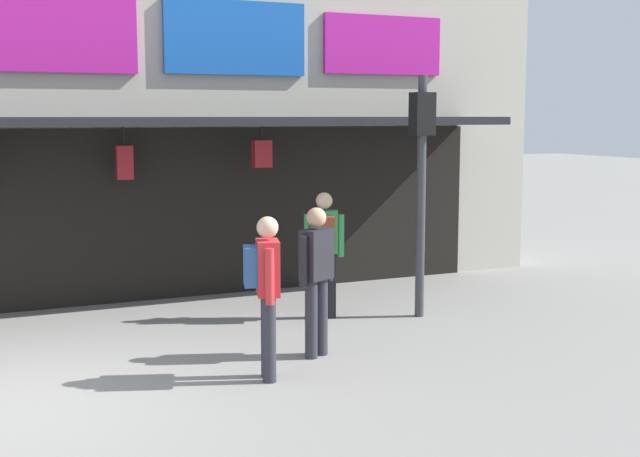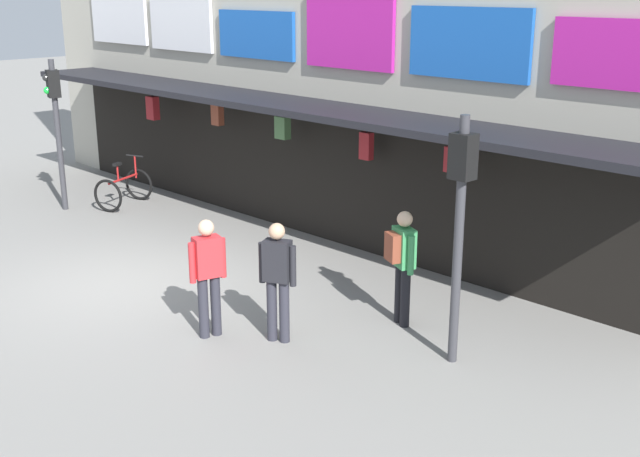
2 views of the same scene
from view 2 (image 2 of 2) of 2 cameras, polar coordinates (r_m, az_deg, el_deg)
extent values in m
plane|color=gray|center=(13.25, -13.82, -3.88)|extent=(80.00, 80.00, 0.00)
cube|color=#B2AD9E|center=(15.27, 0.33, 14.77)|extent=(18.00, 1.20, 8.00)
cube|color=black|center=(14.50, -3.33, 9.05)|extent=(15.30, 1.40, 0.12)
cube|color=white|center=(19.72, -14.37, 14.57)|extent=(2.27, 0.08, 1.17)
cube|color=white|center=(17.67, -10.07, 14.40)|extent=(2.14, 0.08, 1.14)
cube|color=blue|center=(15.74, -4.68, 13.82)|extent=(2.15, 0.08, 0.91)
cube|color=#B71E93|center=(13.96, 2.11, 14.12)|extent=(2.00, 0.08, 1.29)
cube|color=blue|center=(12.43, 10.68, 13.04)|extent=(2.16, 0.08, 1.07)
cube|color=#B71E93|center=(11.23, 21.27, 11.64)|extent=(2.06, 0.08, 0.92)
cylinder|color=black|center=(17.70, -12.10, 9.66)|extent=(0.02, 0.02, 0.21)
cube|color=maroon|center=(17.75, -12.02, 8.53)|extent=(0.28, 0.17, 0.50)
cylinder|color=black|center=(16.11, -7.48, 9.28)|extent=(0.02, 0.02, 0.14)
cube|color=brown|center=(16.15, -7.44, 8.23)|extent=(0.24, 0.15, 0.46)
cylinder|color=black|center=(14.57, -2.74, 8.48)|extent=(0.02, 0.02, 0.19)
cube|color=#477042|center=(14.62, -2.72, 7.31)|extent=(0.28, 0.17, 0.41)
cylinder|color=black|center=(13.42, 3.41, 7.53)|extent=(0.02, 0.02, 0.27)
cube|color=maroon|center=(13.49, 3.38, 5.99)|extent=(0.22, 0.13, 0.47)
cylinder|color=black|center=(12.07, 9.74, 6.35)|extent=(0.02, 0.02, 0.22)
cube|color=maroon|center=(12.13, 9.67, 4.94)|extent=(0.27, 0.16, 0.39)
cube|color=black|center=(15.21, -1.33, 4.28)|extent=(15.30, 0.04, 2.50)
cylinder|color=#38383D|center=(17.61, -18.42, 6.36)|extent=(0.12, 0.12, 3.20)
cube|color=black|center=(17.45, -18.77, 9.90)|extent=(0.34, 0.31, 0.56)
sphere|color=black|center=(17.41, -19.23, 10.28)|extent=(0.15, 0.15, 0.15)
sphere|color=#19DB3D|center=(17.44, -19.15, 9.43)|extent=(0.15, 0.15, 0.15)
cylinder|color=#38383D|center=(9.88, 9.98, -1.08)|extent=(0.12, 0.12, 3.20)
cube|color=black|center=(9.60, 10.32, 5.16)|extent=(0.29, 0.25, 0.56)
sphere|color=black|center=(9.68, 10.83, 6.02)|extent=(0.15, 0.15, 0.15)
sphere|color=#19DB3D|center=(9.73, 10.74, 4.51)|extent=(0.15, 0.15, 0.15)
torus|color=black|center=(18.20, -12.99, 3.14)|extent=(0.69, 0.32, 0.72)
torus|color=black|center=(17.36, -15.11, 2.30)|extent=(0.69, 0.32, 0.72)
cylinder|color=#B21E1E|center=(17.72, -14.08, 3.51)|extent=(0.41, 0.94, 0.05)
cylinder|color=#B21E1E|center=(17.55, -14.45, 3.93)|extent=(0.04, 0.04, 0.35)
cube|color=black|center=(17.51, -14.49, 4.53)|extent=(0.17, 0.22, 0.06)
cylinder|color=#B21E1E|center=(18.04, -13.23, 4.37)|extent=(0.04, 0.04, 0.50)
cylinder|color=black|center=(17.99, -13.28, 5.14)|extent=(0.42, 0.19, 0.04)
cylinder|color=black|center=(11.36, 5.78, -4.66)|extent=(0.14, 0.14, 0.88)
cylinder|color=black|center=(11.22, 6.19, -4.98)|extent=(0.14, 0.14, 0.88)
cube|color=#388E51|center=(11.04, 6.10, -1.35)|extent=(0.42, 0.35, 0.56)
sphere|color=beige|center=(10.92, 6.17, 0.68)|extent=(0.22, 0.22, 0.22)
cylinder|color=#388E51|center=(11.24, 5.59, -1.26)|extent=(0.09, 0.09, 0.56)
cylinder|color=#388E51|center=(10.87, 6.60, -1.95)|extent=(0.09, 0.09, 0.56)
cube|color=brown|center=(10.97, 5.35, -1.35)|extent=(0.32, 0.26, 0.40)
cylinder|color=#2D2D38|center=(10.99, -7.56, -5.51)|extent=(0.14, 0.14, 0.88)
cylinder|color=#2D2D38|center=(10.93, -8.44, -5.68)|extent=(0.14, 0.14, 0.88)
cube|color=red|center=(10.70, -8.16, -2.04)|extent=(0.31, 0.41, 0.56)
sphere|color=beige|center=(10.58, -8.25, 0.06)|extent=(0.22, 0.22, 0.22)
cylinder|color=red|center=(10.80, -7.06, -2.11)|extent=(0.09, 0.09, 0.56)
cylinder|color=red|center=(10.65, -9.25, -2.48)|extent=(0.09, 0.09, 0.56)
cube|color=#2D5693|center=(10.84, -8.47, -1.69)|extent=(0.23, 0.31, 0.40)
cylinder|color=#2D2D38|center=(10.76, -3.50, -5.91)|extent=(0.14, 0.14, 0.88)
cylinder|color=#2D2D38|center=(10.69, -2.60, -6.03)|extent=(0.14, 0.14, 0.88)
cube|color=#232328|center=(10.46, -3.11, -2.34)|extent=(0.42, 0.36, 0.56)
sphere|color=tan|center=(10.33, -3.15, -0.20)|extent=(0.22, 0.22, 0.22)
cylinder|color=#232328|center=(10.56, -4.22, -2.47)|extent=(0.09, 0.09, 0.56)
cylinder|color=#232328|center=(10.40, -1.98, -2.74)|extent=(0.09, 0.09, 0.56)
camera|label=1|loc=(11.44, -53.45, 0.19)|focal=47.63mm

